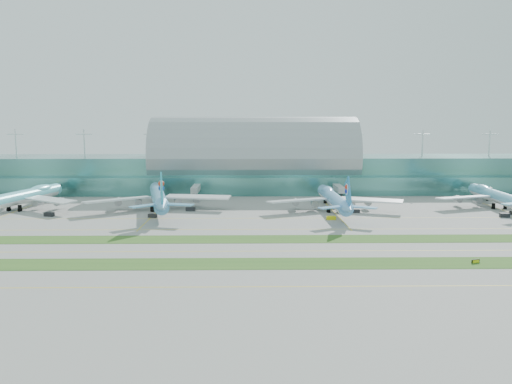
{
  "coord_description": "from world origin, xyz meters",
  "views": [
    {
      "loc": [
        -3.15,
        -165.46,
        39.88
      ],
      "look_at": [
        0.0,
        55.0,
        9.0
      ],
      "focal_mm": 35.0,
      "sensor_mm": 36.0,
      "label": 1
    }
  ],
  "objects_px": {
    "airliner_a": "(20,196)",
    "airliner_b": "(158,196)",
    "airliner_c": "(333,198)",
    "taxiway_sign_east": "(476,261)",
    "airliner_d": "(496,196)",
    "terminal": "(254,166)"
  },
  "relations": [
    {
      "from": "terminal",
      "to": "airliner_a",
      "type": "height_order",
      "value": "terminal"
    },
    {
      "from": "airliner_a",
      "to": "airliner_d",
      "type": "height_order",
      "value": "airliner_a"
    },
    {
      "from": "airliner_a",
      "to": "airliner_b",
      "type": "xyz_separation_m",
      "value": [
        63.84,
        -1.09,
        0.27
      ]
    },
    {
      "from": "airliner_a",
      "to": "taxiway_sign_east",
      "type": "bearing_deg",
      "value": -16.0
    },
    {
      "from": "airliner_d",
      "to": "taxiway_sign_east",
      "type": "bearing_deg",
      "value": -115.9
    },
    {
      "from": "terminal",
      "to": "airliner_a",
      "type": "xyz_separation_m",
      "value": [
        -108.59,
        -66.43,
        -8.11
      ]
    },
    {
      "from": "terminal",
      "to": "airliner_a",
      "type": "relative_size",
      "value": 4.76
    },
    {
      "from": "terminal",
      "to": "airliner_c",
      "type": "bearing_deg",
      "value": -64.03
    },
    {
      "from": "airliner_c",
      "to": "airliner_b",
      "type": "bearing_deg",
      "value": 176.14
    },
    {
      "from": "airliner_a",
      "to": "airliner_c",
      "type": "bearing_deg",
      "value": 9.9
    },
    {
      "from": "airliner_c",
      "to": "airliner_a",
      "type": "bearing_deg",
      "value": 177.1
    },
    {
      "from": "airliner_c",
      "to": "taxiway_sign_east",
      "type": "xyz_separation_m",
      "value": [
        26.48,
        -85.26,
        -5.36
      ]
    },
    {
      "from": "terminal",
      "to": "airliner_c",
      "type": "distance_m",
      "value": 80.4
    },
    {
      "from": "airliner_a",
      "to": "airliner_b",
      "type": "distance_m",
      "value": 63.85
    },
    {
      "from": "airliner_a",
      "to": "taxiway_sign_east",
      "type": "xyz_separation_m",
      "value": [
        170.09,
        -90.72,
        -5.54
      ]
    },
    {
      "from": "airliner_b",
      "to": "airliner_c",
      "type": "bearing_deg",
      "value": -15.68
    },
    {
      "from": "terminal",
      "to": "airliner_a",
      "type": "bearing_deg",
      "value": -148.54
    },
    {
      "from": "airliner_b",
      "to": "airliner_d",
      "type": "height_order",
      "value": "airliner_b"
    },
    {
      "from": "airliner_b",
      "to": "airliner_a",
      "type": "bearing_deg",
      "value": 166.49
    },
    {
      "from": "airliner_b",
      "to": "airliner_c",
      "type": "xyz_separation_m",
      "value": [
        79.78,
        -4.37,
        -0.45
      ]
    },
    {
      "from": "airliner_d",
      "to": "terminal",
      "type": "bearing_deg",
      "value": 153.67
    },
    {
      "from": "airliner_a",
      "to": "airliner_d",
      "type": "bearing_deg",
      "value": 12.69
    }
  ]
}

